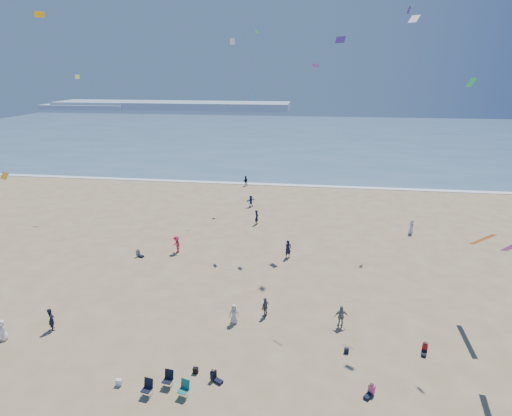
# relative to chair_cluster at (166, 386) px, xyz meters

# --- Properties ---
(ocean) EXTENTS (220.00, 100.00, 0.06)m
(ocean) POSITION_rel_chair_cluster_xyz_m (2.15, 93.43, -0.47)
(ocean) COLOR #476B84
(ocean) RESTS_ON ground
(surf_line) EXTENTS (220.00, 1.20, 0.08)m
(surf_line) POSITION_rel_chair_cluster_xyz_m (2.15, 43.43, -0.46)
(surf_line) COLOR white
(surf_line) RESTS_ON ground
(headland_far) EXTENTS (110.00, 20.00, 3.20)m
(headland_far) POSITION_rel_chair_cluster_xyz_m (-57.85, 168.43, 1.10)
(headland_far) COLOR #7A8EA8
(headland_far) RESTS_ON ground
(headland_near) EXTENTS (40.00, 14.00, 2.00)m
(headland_near) POSITION_rel_chair_cluster_xyz_m (-97.85, 163.43, 0.50)
(headland_near) COLOR #7A8EA8
(headland_near) RESTS_ON ground
(standing_flyers) EXTENTS (34.11, 49.18, 1.86)m
(standing_flyers) POSITION_rel_chair_cluster_xyz_m (2.91, 11.57, 0.33)
(standing_flyers) COLOR silver
(standing_flyers) RESTS_ON ground
(seated_group) EXTENTS (24.64, 25.27, 0.84)m
(seated_group) POSITION_rel_chair_cluster_xyz_m (4.78, 3.30, -0.08)
(seated_group) COLOR white
(seated_group) RESTS_ON ground
(chair_cluster) EXTENTS (2.72, 1.48, 1.00)m
(chair_cluster) POSITION_rel_chair_cluster_xyz_m (0.00, 0.00, 0.00)
(chair_cluster) COLOR black
(chair_cluster) RESTS_ON ground
(white_tote) EXTENTS (0.35, 0.20, 0.40)m
(white_tote) POSITION_rel_chair_cluster_xyz_m (-2.87, 0.22, -0.30)
(white_tote) COLOR white
(white_tote) RESTS_ON ground
(black_backpack) EXTENTS (0.30, 0.22, 0.38)m
(black_backpack) POSITION_rel_chair_cluster_xyz_m (1.18, 1.76, -0.31)
(black_backpack) COLOR black
(black_backpack) RESTS_ON ground
(navy_bag) EXTENTS (0.28, 0.18, 0.34)m
(navy_bag) POSITION_rel_chair_cluster_xyz_m (10.16, 4.78, -0.33)
(navy_bag) COLOR black
(navy_bag) RESTS_ON ground
(kites_aloft) EXTENTS (50.08, 41.10, 30.16)m
(kites_aloft) POSITION_rel_chair_cluster_xyz_m (12.10, 11.42, 14.33)
(kites_aloft) COLOR green
(kites_aloft) RESTS_ON ground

